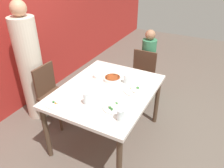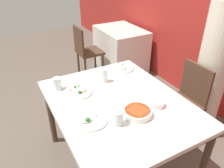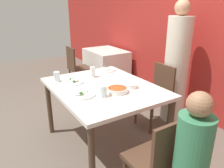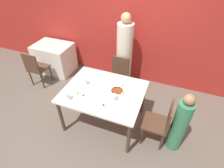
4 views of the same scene
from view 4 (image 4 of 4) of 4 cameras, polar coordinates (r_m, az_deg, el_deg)
name	(u,v)px [view 4 (image 4 of 4)]	position (r m, az deg, el deg)	size (l,w,h in m)	color
ground_plane	(105,120)	(3.54, -2.39, -11.73)	(10.00, 10.00, 0.00)	#60564C
wall_back	(132,25)	(4.02, 6.63, 18.55)	(10.00, 0.06, 2.70)	#A82823
dining_table	(104,94)	(3.03, -2.73, -3.35)	(1.35, 1.08, 0.78)	silver
chair_adult_spot	(119,76)	(3.81, 2.19, 2.66)	(0.40, 0.40, 0.88)	#4C3323
chair_child_spot	(160,122)	(2.99, 15.35, -11.98)	(0.40, 0.40, 0.88)	#4C3323
person_adult	(124,56)	(3.91, 4.01, 9.22)	(0.34, 0.34, 1.73)	beige
person_child	(180,125)	(2.96, 21.19, -12.38)	(0.24, 0.24, 1.18)	#387F56
bowl_curry	(117,91)	(2.93, 1.64, -2.43)	(0.23, 0.23, 0.05)	white
plate_rice_adult	(102,105)	(2.72, -3.19, -6.79)	(0.27, 0.27, 0.06)	white
plate_rice_child	(81,95)	(2.91, -10.06, -3.66)	(0.26, 0.26, 0.05)	white
plate_noodles	(86,73)	(3.40, -8.42, 3.60)	(0.25, 0.25, 0.05)	white
bowl_rice_small	(120,84)	(3.08, 2.60, 0.04)	(0.13, 0.13, 0.05)	white
glass_water_tall	(114,98)	(2.77, 0.75, -4.48)	(0.08, 0.08, 0.12)	silver
glass_water_short	(86,81)	(3.10, -8.64, 0.91)	(0.07, 0.07, 0.14)	silver
glass_water_center	(68,97)	(2.86, -14.14, -4.04)	(0.07, 0.07, 0.12)	silver
napkin_folded	(103,76)	(3.30, -2.97, 2.58)	(0.14, 0.14, 0.01)	white
fork_steel	(121,109)	(2.67, 3.08, -8.31)	(0.18, 0.07, 0.01)	silver
background_table	(55,58)	(4.90, -18.17, 8.10)	(0.93, 0.68, 0.74)	silver
chair_background	(36,68)	(4.43, -23.47, 4.89)	(0.40, 0.40, 0.88)	#4C3323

